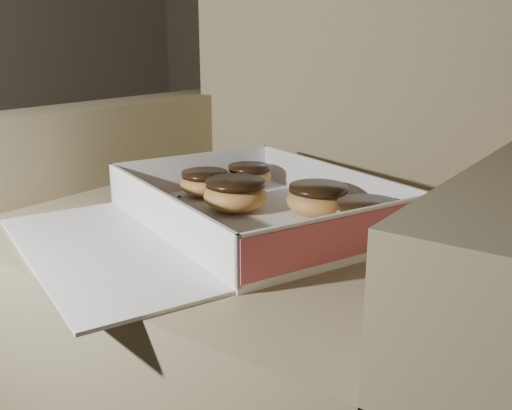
{
  "coord_description": "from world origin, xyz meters",
  "views": [
    {
      "loc": [
        0.47,
        -0.27,
        0.75
      ],
      "look_at": [
        -0.04,
        0.44,
        0.49
      ],
      "focal_mm": 40.0,
      "sensor_mm": 36.0,
      "label": 1
    }
  ],
  "objects": [
    {
      "name": "bakery_box",
      "position": [
        -0.06,
        0.39,
        0.47
      ],
      "size": [
        0.59,
        0.64,
        0.07
      ],
      "rotation": [
        0.0,
        0.0,
        -0.38
      ],
      "color": "white",
      "rests_on": "armchair"
    },
    {
      "name": "donut_a",
      "position": [
        -0.19,
        0.48,
        0.49
      ],
      "size": [
        0.09,
        0.09,
        0.04
      ],
      "color": "#D4944A",
      "rests_on": "bakery_box"
    },
    {
      "name": "donut_d",
      "position": [
        -0.09,
        0.44,
        0.49
      ],
      "size": [
        0.11,
        0.11,
        0.05
      ],
      "color": "#D4944A",
      "rests_on": "bakery_box"
    },
    {
      "name": "donut_e",
      "position": [
        0.14,
        0.46,
        0.49
      ],
      "size": [
        0.1,
        0.1,
        0.05
      ],
      "color": "#D4944A",
      "rests_on": "bakery_box"
    },
    {
      "name": "crumb_a",
      "position": [
        -0.28,
        0.37,
        0.47
      ],
      "size": [
        0.01,
        0.01,
        0.0
      ],
      "primitive_type": "ellipsoid",
      "color": "black",
      "rests_on": "bakery_box"
    },
    {
      "name": "crumb_b",
      "position": [
        -0.08,
        0.36,
        0.47
      ],
      "size": [
        0.01,
        0.01,
        0.0
      ],
      "primitive_type": "ellipsoid",
      "color": "black",
      "rests_on": "bakery_box"
    },
    {
      "name": "donut_b",
      "position": [
        -0.16,
        0.58,
        0.49
      ],
      "size": [
        0.08,
        0.08,
        0.04
      ],
      "color": "#D4944A",
      "rests_on": "bakery_box"
    },
    {
      "name": "donut_c",
      "position": [
        0.03,
        0.5,
        0.49
      ],
      "size": [
        0.1,
        0.1,
        0.05
      ],
      "color": "#D4944A",
      "rests_on": "bakery_box"
    },
    {
      "name": "armchair",
      "position": [
        -0.06,
        0.54,
        0.32
      ],
      "size": [
        0.98,
        0.83,
        1.03
      ],
      "color": "#847754",
      "rests_on": "floor"
    },
    {
      "name": "crumb_c",
      "position": [
        -0.22,
        0.45,
        0.47
      ],
      "size": [
        0.01,
        0.01,
        0.0
      ],
      "primitive_type": "ellipsoid",
      "color": "black",
      "rests_on": "bakery_box"
    }
  ]
}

